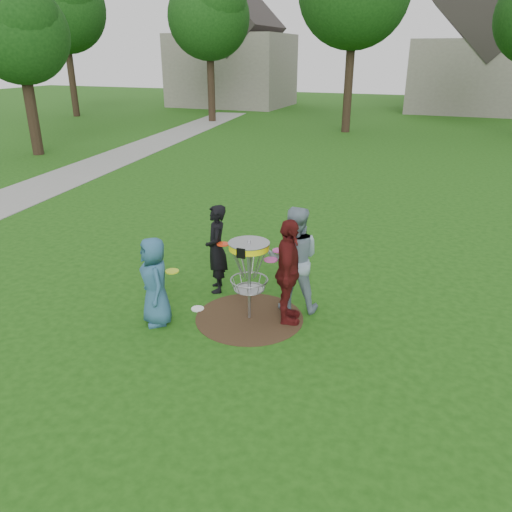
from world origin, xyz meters
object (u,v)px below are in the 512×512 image
at_px(player_maroon, 288,272).
at_px(player_black, 216,249).
at_px(player_blue, 155,281).
at_px(disc_golf_basket, 249,262).
at_px(player_grey, 294,260).

bearing_deg(player_maroon, player_black, 52.35).
bearing_deg(player_black, player_blue, -41.47).
xyz_separation_m(player_blue, disc_golf_basket, (1.34, 0.68, 0.29)).
height_order(player_grey, disc_golf_basket, player_grey).
xyz_separation_m(player_blue, player_black, (0.39, 1.45, 0.08)).
distance_m(player_black, player_maroon, 1.69).
xyz_separation_m(player_black, disc_golf_basket, (0.96, -0.77, 0.20)).
height_order(player_black, player_grey, player_grey).
bearing_deg(player_maroon, disc_golf_basket, 87.11).
bearing_deg(player_maroon, player_grey, -9.71).
xyz_separation_m(player_grey, disc_golf_basket, (-0.57, -0.58, 0.11)).
relative_size(player_black, player_grey, 0.89).
bearing_deg(disc_golf_basket, player_maroon, 12.69).
height_order(player_blue, player_maroon, player_maroon).
bearing_deg(player_black, player_grey, 56.31).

